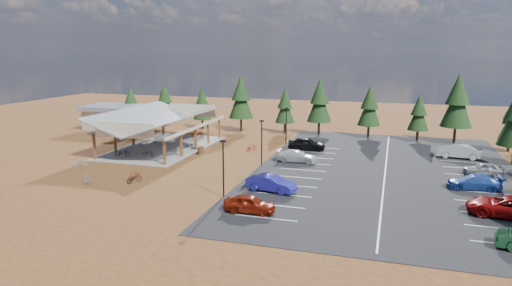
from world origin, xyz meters
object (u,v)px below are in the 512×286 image
(bike_15, at_px, (251,148))
(car_4, at_px, (307,144))
(car_3, at_px, (297,156))
(car_9, at_px, (459,151))
(lamp_post_2, at_px, (286,123))
(bike_9, at_px, (81,163))
(trash_bin_1, at_px, (200,151))
(bike_0, at_px, (122,153))
(bike_16, at_px, (196,149))
(car_0, at_px, (250,204))
(bike_4, at_px, (148,153))
(bike_5, at_px, (179,150))
(outbuilding, at_px, (119,117))
(lamp_post_1, at_px, (262,139))
(bike_12, at_px, (134,178))
(car_8, at_px, (483,169))
(bike_11, at_px, (133,175))
(bike_6, at_px, (189,145))
(bike_pavilion, at_px, (163,119))
(bike_7, at_px, (198,134))
(car_7, at_px, (474,182))
(bike_2, at_px, (158,140))
(bike_13, at_px, (87,180))
(car_1, at_px, (271,183))
(bike_3, at_px, (173,136))
(trash_bin_0, at_px, (201,150))
(car_6, at_px, (507,207))
(bike_1, at_px, (144,144))

(bike_15, height_order, car_4, car_4)
(car_3, bearing_deg, car_9, -67.64)
(lamp_post_2, relative_size, bike_9, 3.51)
(trash_bin_1, bearing_deg, bike_0, -153.25)
(bike_16, distance_m, car_0, 23.06)
(bike_4, relative_size, bike_5, 0.97)
(outbuilding, height_order, lamp_post_1, lamp_post_1)
(bike_12, relative_size, car_0, 0.42)
(lamp_post_1, distance_m, car_4, 9.99)
(bike_9, xyz_separation_m, car_8, (42.26, 9.13, 0.26))
(outbuilding, xyz_separation_m, bike_9, (9.97, -22.64, -1.59))
(trash_bin_1, bearing_deg, car_4, 27.48)
(lamp_post_1, relative_size, bike_11, 3.49)
(bike_6, height_order, car_3, car_3)
(bike_5, distance_m, bike_11, 11.62)
(bike_pavilion, height_order, bike_7, bike_pavilion)
(bike_6, distance_m, car_7, 34.11)
(car_0, bearing_deg, bike_11, 67.00)
(bike_12, bearing_deg, car_7, -146.56)
(bike_2, distance_m, bike_13, 19.35)
(car_0, xyz_separation_m, car_4, (-0.01, 24.28, 0.10))
(car_8, bearing_deg, bike_12, -74.55)
(lamp_post_1, xyz_separation_m, bike_13, (-14.03, -12.38, -2.50))
(bike_7, xyz_separation_m, car_7, (34.83, -15.43, 0.10))
(bike_0, height_order, bike_6, bike_0)
(bike_12, xyz_separation_m, bike_15, (6.72, 16.90, 0.01))
(bike_4, xyz_separation_m, bike_7, (0.88, 12.72, 0.14))
(car_1, bearing_deg, outbuilding, 62.09)
(bike_9, distance_m, car_7, 40.72)
(bike_16, height_order, car_9, car_9)
(bike_13, bearing_deg, bike_3, -156.18)
(bike_6, distance_m, bike_9, 14.16)
(trash_bin_1, distance_m, car_7, 30.89)
(car_3, bearing_deg, bike_5, 91.13)
(bike_pavilion, xyz_separation_m, bike_5, (3.56, -2.85, -3.26))
(bike_5, height_order, bike_16, bike_5)
(outbuilding, relative_size, bike_16, 6.80)
(bike_12, bearing_deg, trash_bin_0, -74.45)
(bike_12, bearing_deg, bike_11, -33.87)
(bike_3, bearing_deg, car_0, -138.54)
(car_7, relative_size, car_8, 1.23)
(lamp_post_2, height_order, bike_16, lamp_post_2)
(bike_9, relative_size, car_3, 0.31)
(lamp_post_1, distance_m, car_7, 21.89)
(car_0, bearing_deg, bike_12, 69.71)
(bike_6, xyz_separation_m, car_6, (34.32, -15.57, 0.33))
(outbuilding, xyz_separation_m, bike_1, (11.67, -12.21, -1.37))
(trash_bin_1, relative_size, car_3, 0.19)
(bike_9, xyz_separation_m, bike_11, (8.33, -2.80, 0.00))
(car_7, relative_size, car_9, 0.95)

